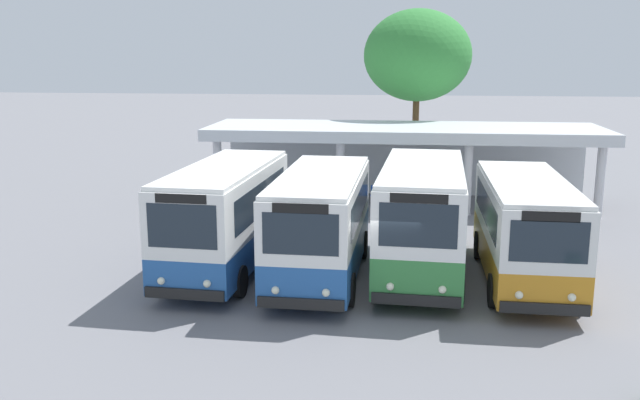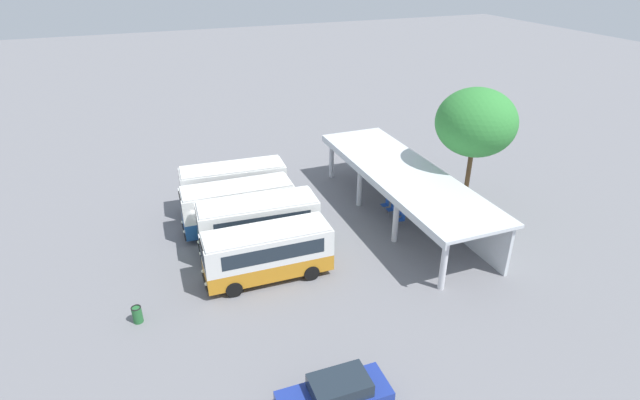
{
  "view_description": "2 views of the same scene",
  "coord_description": "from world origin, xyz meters",
  "px_view_note": "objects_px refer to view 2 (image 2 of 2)",
  "views": [
    {
      "loc": [
        0.66,
        -17.35,
        6.54
      ],
      "look_at": [
        -2.03,
        6.26,
        1.41
      ],
      "focal_mm": 38.58,
      "sensor_mm": 36.0,
      "label": 1
    },
    {
      "loc": [
        26.58,
        -3.38,
        16.59
      ],
      "look_at": [
        0.05,
        6.93,
        1.92
      ],
      "focal_mm": 27.81,
      "sensor_mm": 36.0,
      "label": 2
    }
  ],
  "objects_px": {
    "waiting_chair_end_by_column": "(386,204)",
    "city_bus_second_in_row": "(238,205)",
    "waiting_chair_middle_seat": "(398,213)",
    "parked_car_flank": "(336,395)",
    "city_bus_middle_cream": "(258,223)",
    "city_bus_fourth_amber": "(267,252)",
    "litter_bin_apron": "(137,314)",
    "waiting_chair_second_from_end": "(391,209)",
    "city_bus_nearest_orange": "(234,185)",
    "waiting_chair_fourth_seat": "(402,219)"
  },
  "relations": [
    {
      "from": "city_bus_middle_cream",
      "to": "city_bus_nearest_orange",
      "type": "bearing_deg",
      "value": -178.01
    },
    {
      "from": "city_bus_second_in_row",
      "to": "city_bus_middle_cream",
      "type": "xyz_separation_m",
      "value": [
        2.92,
        0.58,
        0.1
      ]
    },
    {
      "from": "waiting_chair_middle_seat",
      "to": "city_bus_middle_cream",
      "type": "bearing_deg",
      "value": -88.99
    },
    {
      "from": "city_bus_fourth_amber",
      "to": "waiting_chair_end_by_column",
      "type": "bearing_deg",
      "value": 115.07
    },
    {
      "from": "city_bus_nearest_orange",
      "to": "parked_car_flank",
      "type": "distance_m",
      "value": 18.41
    },
    {
      "from": "city_bus_fourth_amber",
      "to": "waiting_chair_second_from_end",
      "type": "xyz_separation_m",
      "value": [
        -3.83,
        9.83,
        -1.16
      ]
    },
    {
      "from": "waiting_chair_middle_seat",
      "to": "waiting_chair_end_by_column",
      "type": "bearing_deg",
      "value": -174.06
    },
    {
      "from": "city_bus_nearest_orange",
      "to": "litter_bin_apron",
      "type": "height_order",
      "value": "city_bus_nearest_orange"
    },
    {
      "from": "waiting_chair_end_by_column",
      "to": "waiting_chair_second_from_end",
      "type": "distance_m",
      "value": 0.74
    },
    {
      "from": "parked_car_flank",
      "to": "waiting_chair_fourth_seat",
      "type": "xyz_separation_m",
      "value": [
        -11.97,
        9.78,
        -0.31
      ]
    },
    {
      "from": "waiting_chair_end_by_column",
      "to": "litter_bin_apron",
      "type": "height_order",
      "value": "litter_bin_apron"
    },
    {
      "from": "waiting_chair_second_from_end",
      "to": "city_bus_fourth_amber",
      "type": "bearing_deg",
      "value": -68.69
    },
    {
      "from": "waiting_chair_middle_seat",
      "to": "city_bus_nearest_orange",
      "type": "bearing_deg",
      "value": -119.85
    },
    {
      "from": "city_bus_middle_cream",
      "to": "parked_car_flank",
      "type": "height_order",
      "value": "city_bus_middle_cream"
    },
    {
      "from": "city_bus_middle_cream",
      "to": "parked_car_flank",
      "type": "relative_size",
      "value": 1.62
    },
    {
      "from": "city_bus_middle_cream",
      "to": "waiting_chair_fourth_seat",
      "type": "height_order",
      "value": "city_bus_middle_cream"
    },
    {
      "from": "city_bus_second_in_row",
      "to": "waiting_chair_end_by_column",
      "type": "bearing_deg",
      "value": 82.88
    },
    {
      "from": "parked_car_flank",
      "to": "litter_bin_apron",
      "type": "distance_m",
      "value": 10.95
    },
    {
      "from": "waiting_chair_end_by_column",
      "to": "city_bus_second_in_row",
      "type": "bearing_deg",
      "value": -97.12
    },
    {
      "from": "city_bus_second_in_row",
      "to": "parked_car_flank",
      "type": "relative_size",
      "value": 1.6
    },
    {
      "from": "city_bus_nearest_orange",
      "to": "waiting_chair_middle_seat",
      "type": "distance_m",
      "value": 11.46
    },
    {
      "from": "city_bus_nearest_orange",
      "to": "waiting_chair_middle_seat",
      "type": "relative_size",
      "value": 8.49
    },
    {
      "from": "waiting_chair_middle_seat",
      "to": "litter_bin_apron",
      "type": "relative_size",
      "value": 0.96
    },
    {
      "from": "city_bus_nearest_orange",
      "to": "waiting_chair_end_by_column",
      "type": "bearing_deg",
      "value": 66.73
    },
    {
      "from": "waiting_chair_second_from_end",
      "to": "parked_car_flank",
      "type": "bearing_deg",
      "value": -36.13
    },
    {
      "from": "city_bus_second_in_row",
      "to": "waiting_chair_end_by_column",
      "type": "relative_size",
      "value": 8.35
    },
    {
      "from": "city_bus_middle_cream",
      "to": "litter_bin_apron",
      "type": "distance_m",
      "value": 8.53
    },
    {
      "from": "waiting_chair_middle_seat",
      "to": "litter_bin_apron",
      "type": "height_order",
      "value": "litter_bin_apron"
    },
    {
      "from": "parked_car_flank",
      "to": "waiting_chair_middle_seat",
      "type": "relative_size",
      "value": 5.22
    },
    {
      "from": "city_bus_fourth_amber",
      "to": "waiting_chair_middle_seat",
      "type": "bearing_deg",
      "value": 107.27
    },
    {
      "from": "city_bus_second_in_row",
      "to": "city_bus_fourth_amber",
      "type": "distance_m",
      "value": 5.85
    },
    {
      "from": "waiting_chair_fourth_seat",
      "to": "litter_bin_apron",
      "type": "relative_size",
      "value": 0.96
    },
    {
      "from": "parked_car_flank",
      "to": "waiting_chair_end_by_column",
      "type": "height_order",
      "value": "parked_car_flank"
    },
    {
      "from": "city_bus_second_in_row",
      "to": "parked_car_flank",
      "type": "bearing_deg",
      "value": 1.16
    },
    {
      "from": "waiting_chair_end_by_column",
      "to": "litter_bin_apron",
      "type": "relative_size",
      "value": 0.96
    },
    {
      "from": "city_bus_second_in_row",
      "to": "waiting_chair_middle_seat",
      "type": "distance_m",
      "value": 10.68
    },
    {
      "from": "city_bus_nearest_orange",
      "to": "waiting_chair_fourth_seat",
      "type": "xyz_separation_m",
      "value": [
        6.41,
        9.72,
        -1.26
      ]
    },
    {
      "from": "city_bus_second_in_row",
      "to": "city_bus_fourth_amber",
      "type": "height_order",
      "value": "city_bus_second_in_row"
    },
    {
      "from": "waiting_chair_fourth_seat",
      "to": "city_bus_middle_cream",
      "type": "bearing_deg",
      "value": -93.45
    },
    {
      "from": "city_bus_second_in_row",
      "to": "city_bus_fourth_amber",
      "type": "bearing_deg",
      "value": 3.06
    },
    {
      "from": "waiting_chair_end_by_column",
      "to": "waiting_chair_middle_seat",
      "type": "xyz_separation_m",
      "value": [
        1.49,
        0.15,
        0.0
      ]
    },
    {
      "from": "city_bus_nearest_orange",
      "to": "parked_car_flank",
      "type": "xyz_separation_m",
      "value": [
        18.38,
        -0.06,
        -0.96
      ]
    },
    {
      "from": "city_bus_middle_cream",
      "to": "city_bus_fourth_amber",
      "type": "xyz_separation_m",
      "value": [
        2.92,
        -0.27,
        -0.16
      ]
    },
    {
      "from": "parked_car_flank",
      "to": "waiting_chair_end_by_column",
      "type": "relative_size",
      "value": 5.22
    },
    {
      "from": "waiting_chair_fourth_seat",
      "to": "city_bus_fourth_amber",
      "type": "bearing_deg",
      "value": -76.51
    },
    {
      "from": "parked_car_flank",
      "to": "waiting_chair_fourth_seat",
      "type": "relative_size",
      "value": 5.22
    },
    {
      "from": "city_bus_second_in_row",
      "to": "waiting_chair_fourth_seat",
      "type": "relative_size",
      "value": 8.35
    },
    {
      "from": "city_bus_second_in_row",
      "to": "waiting_chair_second_from_end",
      "type": "height_order",
      "value": "city_bus_second_in_row"
    },
    {
      "from": "waiting_chair_end_by_column",
      "to": "waiting_chair_middle_seat",
      "type": "relative_size",
      "value": 1.0
    },
    {
      "from": "city_bus_middle_cream",
      "to": "city_bus_fourth_amber",
      "type": "relative_size",
      "value": 1.02
    }
  ]
}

